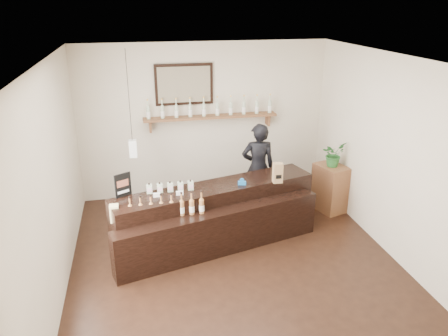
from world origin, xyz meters
The scene contains 10 objects.
ground centered at (0.00, 0.00, 0.00)m, with size 5.00×5.00×0.00m, color black.
room_shell centered at (0.00, 0.00, 1.70)m, with size 5.00×5.00×5.00m.
back_wall_decor centered at (-0.16, 2.37, 1.76)m, with size 2.66×0.96×1.69m.
counter centered at (-0.14, 0.58, 0.41)m, with size 3.18×1.64×1.03m.
promo_sign centered at (-1.47, 0.61, 1.05)m, with size 0.22×0.14×0.34m.
paper_bag centered at (0.81, 0.65, 1.03)m, with size 0.14×0.11×0.31m.
tape_dispenser centered at (0.26, 0.67, 0.92)m, with size 0.13×0.07×0.10m.
side_cabinet centered at (2.00, 1.27, 0.41)m, with size 0.55×0.66×0.82m.
potted_plant centered at (2.00, 1.27, 1.03)m, with size 0.38×0.33×0.42m, color #286529.
shopkeeper centered at (0.77, 1.55, 0.88)m, with size 0.64×0.42×1.76m, color black.
Camera 1 is at (-1.23, -5.14, 3.47)m, focal length 35.00 mm.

